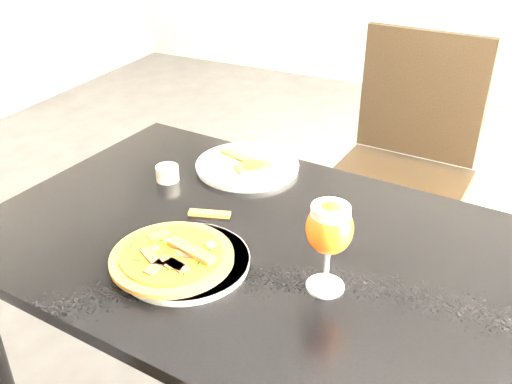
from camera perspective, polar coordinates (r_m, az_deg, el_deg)
The scene contains 10 objects.
ground at distance 1.97m, azimuth -0.36°, elevation -18.10°, with size 6.00×6.00×0.00m, color #48484A.
dining_table at distance 1.31m, azimuth -0.46°, elevation -7.84°, with size 1.26×0.89×0.75m.
chair_far at distance 2.08m, azimuth 14.42°, elevation 2.63°, with size 0.49×0.49×0.99m.
plate_main at distance 1.19m, azimuth -7.16°, elevation -6.86°, with size 0.27×0.27×0.01m, color white.
pizza at distance 1.18m, azimuth -8.37°, elevation -6.37°, with size 0.25×0.25×0.03m.
plate_second at distance 1.54m, azimuth -0.87°, elevation 2.64°, with size 0.28×0.28×0.01m, color white.
crust_scraps at distance 1.53m, azimuth -0.73°, elevation 2.90°, with size 0.18×0.13×0.01m.
loose_crust at distance 1.34m, azimuth -4.67°, elevation -2.17°, with size 0.10×0.02×0.01m, color brown.
sauce_cup at distance 1.50m, azimuth -8.87°, elevation 1.93°, with size 0.06×0.06×0.04m.
beer_glass at distance 1.05m, azimuth 7.35°, elevation -3.70°, with size 0.09×0.09×0.19m.
Camera 1 is at (0.60, -1.18, 1.46)m, focal length 40.00 mm.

